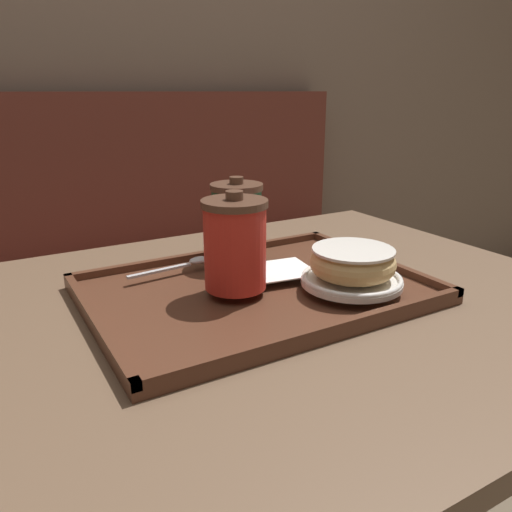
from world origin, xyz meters
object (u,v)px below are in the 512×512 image
Objects in this scene: coffee_cup_rear at (237,220)px; coffee_cup_front at (235,244)px; spoon at (188,263)px; donut_chocolate_glazed at (353,262)px.

coffee_cup_front is at bearing -119.06° from coffee_cup_rear.
donut_chocolate_glazed is at bearing -53.51° from spoon.
coffee_cup_front is 1.13× the size of donut_chocolate_glazed.
coffee_cup_rear is 0.22m from donut_chocolate_glazed.
coffee_cup_rear is at bearing 111.65° from donut_chocolate_glazed.
coffee_cup_front is 0.18m from donut_chocolate_glazed.
donut_chocolate_glazed is at bearing -68.35° from coffee_cup_rear.
coffee_cup_front reaches higher than coffee_cup_rear.
donut_chocolate_glazed is (0.08, -0.21, -0.03)m from coffee_cup_rear.
donut_chocolate_glazed is (0.16, -0.08, -0.03)m from coffee_cup_front.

